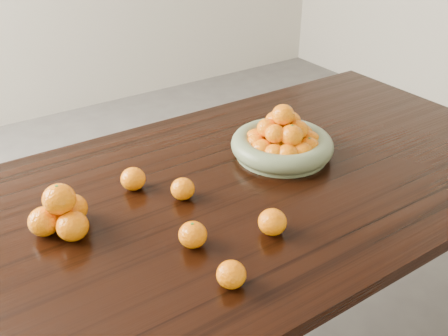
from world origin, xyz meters
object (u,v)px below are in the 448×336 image
orange_pyramid (62,213)px  loose_orange_0 (193,235)px  dining_table (233,210)px  fruit_bowl (282,142)px

orange_pyramid → loose_orange_0: bearing=-44.1°
orange_pyramid → loose_orange_0: size_ratio=2.22×
dining_table → loose_orange_0: (-0.23, -0.17, 0.12)m
fruit_bowl → orange_pyramid: fruit_bowl is taller
fruit_bowl → orange_pyramid: size_ratio=2.09×
loose_orange_0 → fruit_bowl: bearing=26.4°
dining_table → loose_orange_0: bearing=-144.0°
dining_table → loose_orange_0: 0.31m
dining_table → fruit_bowl: bearing=14.5°
fruit_bowl → loose_orange_0: size_ratio=4.64×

